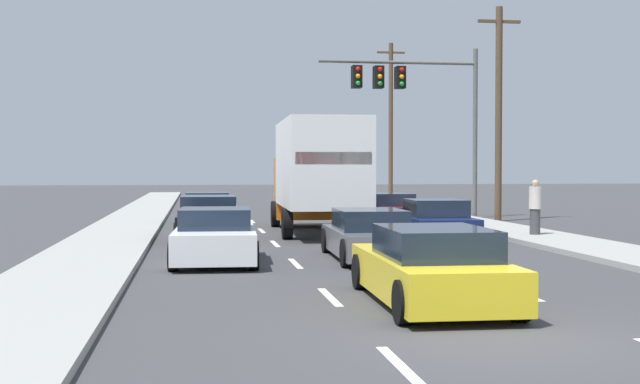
# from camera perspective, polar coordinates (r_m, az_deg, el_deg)

# --- Properties ---
(ground_plane) EXTENTS (140.00, 140.00, 0.00)m
(ground_plane) POSITION_cam_1_polar(r_m,az_deg,el_deg) (35.55, -2.08, -1.88)
(ground_plane) COLOR #3D3D3F
(sidewalk_right) EXTENTS (2.49, 80.00, 0.14)m
(sidewalk_right) POSITION_cam_1_polar(r_m,az_deg,el_deg) (32.08, 10.55, -2.17)
(sidewalk_right) COLOR #9E9E99
(sidewalk_right) RESTS_ON ground_plane
(sidewalk_left) EXTENTS (2.49, 80.00, 0.14)m
(sidewalk_left) POSITION_cam_1_polar(r_m,az_deg,el_deg) (30.44, -13.26, -2.39)
(sidewalk_left) COLOR #9E9E99
(sidewalk_left) RESTS_ON ground_plane
(lane_markings) EXTENTS (3.54, 57.00, 0.01)m
(lane_markings) POSITION_cam_1_polar(r_m,az_deg,el_deg) (31.79, -1.32, -2.29)
(lane_markings) COLOR silver
(lane_markings) RESTS_ON ground_plane
(car_green) EXTENTS (2.03, 4.08, 1.26)m
(car_green) POSITION_cam_1_polar(r_m,az_deg,el_deg) (32.11, -7.72, -1.26)
(car_green) COLOR #196B38
(car_green) RESTS_ON ground_plane
(car_black) EXTENTS (2.03, 4.38, 1.35)m
(car_black) POSITION_cam_1_polar(r_m,az_deg,el_deg) (25.65, -7.65, -1.90)
(car_black) COLOR black
(car_black) RESTS_ON ground_plane
(car_white) EXTENTS (2.08, 4.13, 1.27)m
(car_white) POSITION_cam_1_polar(r_m,az_deg,el_deg) (19.46, -7.21, -3.14)
(car_white) COLOR white
(car_white) RESTS_ON ground_plane
(box_truck) EXTENTS (2.84, 8.30, 3.74)m
(box_truck) POSITION_cam_1_polar(r_m,az_deg,el_deg) (27.76, -0.18, 1.53)
(box_truck) COLOR white
(box_truck) RESTS_ON ground_plane
(car_gray) EXTENTS (1.97, 4.40, 1.20)m
(car_gray) POSITION_cam_1_polar(r_m,az_deg,el_deg) (20.14, 3.43, -3.04)
(car_gray) COLOR slate
(car_gray) RESTS_ON ground_plane
(car_yellow) EXTENTS (1.99, 4.61, 1.26)m
(car_yellow) POSITION_cam_1_polar(r_m,az_deg,el_deg) (13.63, 7.64, -5.21)
(car_yellow) COLOR yellow
(car_yellow) RESTS_ON ground_plane
(car_maroon) EXTENTS (1.90, 4.08, 1.24)m
(car_maroon) POSITION_cam_1_polar(r_m,az_deg,el_deg) (31.71, 4.75, -1.27)
(car_maroon) COLOR maroon
(car_maroon) RESTS_ON ground_plane
(car_navy) EXTENTS (2.03, 4.06, 1.25)m
(car_navy) POSITION_cam_1_polar(r_m,az_deg,el_deg) (25.43, 7.85, -2.03)
(car_navy) COLOR #141E4C
(car_navy) RESTS_ON ground_plane
(traffic_signal_mast) EXTENTS (7.01, 0.69, 7.38)m
(traffic_signal_mast) POSITION_cam_1_polar(r_m,az_deg,el_deg) (36.14, 5.94, 6.96)
(traffic_signal_mast) COLOR #595B56
(traffic_signal_mast) RESTS_ON ground_plane
(utility_pole_mid) EXTENTS (1.80, 0.28, 8.77)m
(utility_pole_mid) POSITION_cam_1_polar(r_m,az_deg,el_deg) (34.91, 12.15, 5.45)
(utility_pole_mid) COLOR brown
(utility_pole_mid) RESTS_ON ground_plane
(utility_pole_far) EXTENTS (1.80, 0.28, 10.14)m
(utility_pole_far) POSITION_cam_1_polar(r_m,az_deg,el_deg) (53.46, 4.88, 4.91)
(utility_pole_far) COLOR brown
(utility_pole_far) RESTS_ON ground_plane
(pedestrian_near_corner) EXTENTS (0.38, 0.38, 1.70)m
(pedestrian_near_corner) POSITION_cam_1_polar(r_m,az_deg,el_deg) (26.56, 14.54, -1.01)
(pedestrian_near_corner) COLOR #3F3F42
(pedestrian_near_corner) RESTS_ON sidewalk_right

